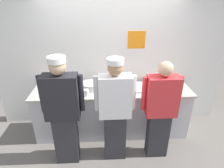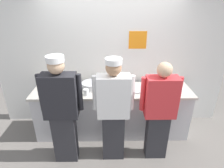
{
  "view_description": "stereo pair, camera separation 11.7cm",
  "coord_description": "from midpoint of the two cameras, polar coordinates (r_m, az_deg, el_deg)",
  "views": [
    {
      "loc": [
        -0.17,
        -2.63,
        2.44
      ],
      "look_at": [
        -0.01,
        0.32,
        1.05
      ],
      "focal_mm": 30.04,
      "sensor_mm": 36.0,
      "label": 1
    },
    {
      "loc": [
        -0.05,
        -2.64,
        2.44
      ],
      "look_at": [
        -0.01,
        0.32,
        1.05
      ],
      "focal_mm": 30.04,
      "sensor_mm": 36.0,
      "label": 2
    }
  ],
  "objects": [
    {
      "name": "chef_center",
      "position": [
        2.81,
        1.64,
        -7.75
      ],
      "size": [
        0.61,
        0.24,
        1.7
      ],
      "color": "#2D2D33",
      "rests_on": "ground"
    },
    {
      "name": "mixing_bowl_steel",
      "position": [
        3.4,
        -5.34,
        -0.42
      ],
      "size": [
        0.35,
        0.35,
        0.11
      ],
      "primitive_type": "cylinder",
      "color": "#B7BABF",
      "rests_on": "prep_counter"
    },
    {
      "name": "chef_near_left",
      "position": [
        2.83,
        -13.9,
        -7.6
      ],
      "size": [
        0.63,
        0.24,
        1.75
      ],
      "color": "#2D2D33",
      "rests_on": "ground"
    },
    {
      "name": "ground_plane",
      "position": [
        3.59,
        1.16,
        -17.53
      ],
      "size": [
        9.0,
        9.0,
        0.0
      ],
      "primitive_type": "plane",
      "color": "slate"
    },
    {
      "name": "ramekin_yellow_sauce",
      "position": [
        3.36,
        -16.89,
        -2.46
      ],
      "size": [
        0.11,
        0.11,
        0.04
      ],
      "color": "white",
      "rests_on": "prep_counter"
    },
    {
      "name": "ramekin_red_sauce",
      "position": [
        3.56,
        -12.16,
        -0.26
      ],
      "size": [
        0.09,
        0.09,
        0.04
      ],
      "color": "white",
      "rests_on": "prep_counter"
    },
    {
      "name": "plate_stack_rear",
      "position": [
        3.56,
        19.84,
        -1.26
      ],
      "size": [
        0.23,
        0.23,
        0.05
      ],
      "color": "white",
      "rests_on": "prep_counter"
    },
    {
      "name": "plate_stack_front",
      "position": [
        3.39,
        15.33,
        -1.79
      ],
      "size": [
        0.25,
        0.25,
        0.06
      ],
      "color": "white",
      "rests_on": "prep_counter"
    },
    {
      "name": "ramekin_green_sauce",
      "position": [
        3.43,
        -14.93,
        -1.6
      ],
      "size": [
        0.09,
        0.09,
        0.04
      ],
      "color": "white",
      "rests_on": "prep_counter"
    },
    {
      "name": "prep_counter",
      "position": [
        3.58,
        1.03,
        -8.29
      ],
      "size": [
        2.83,
        0.66,
        0.92
      ],
      "color": "silver",
      "rests_on": "ground"
    },
    {
      "name": "wall_back",
      "position": [
        3.58,
        0.92,
        9.51
      ],
      "size": [
        4.44,
        0.11,
        2.94
      ],
      "color": "white",
      "rests_on": "ground"
    },
    {
      "name": "sheet_tray",
      "position": [
        3.38,
        8.32,
        -1.52
      ],
      "size": [
        0.51,
        0.36,
        0.02
      ],
      "primitive_type": "cube",
      "rotation": [
        0.0,
        0.0,
        0.06
      ],
      "color": "#B7BABF",
      "rests_on": "prep_counter"
    },
    {
      "name": "deli_cup",
      "position": [
        3.17,
        -6.85,
        -2.49
      ],
      "size": [
        0.09,
        0.09,
        0.11
      ],
      "primitive_type": "cylinder",
      "color": "white",
      "rests_on": "prep_counter"
    },
    {
      "name": "squeeze_bottle_secondary",
      "position": [
        3.65,
        17.3,
        1.04
      ],
      "size": [
        0.06,
        0.06,
        0.2
      ],
      "color": "#E5E066",
      "rests_on": "prep_counter"
    },
    {
      "name": "ramekin_orange_sauce",
      "position": [
        3.24,
        -10.46,
        -2.63
      ],
      "size": [
        0.09,
        0.09,
        0.05
      ],
      "color": "white",
      "rests_on": "prep_counter"
    },
    {
      "name": "squeeze_bottle_primary",
      "position": [
        3.53,
        -18.12,
        0.01
      ],
      "size": [
        0.05,
        0.05,
        0.19
      ],
      "color": "orange",
      "rests_on": "prep_counter"
    },
    {
      "name": "chef_far_right",
      "position": [
        2.96,
        15.35,
        -7.93
      ],
      "size": [
        0.6,
        0.24,
        1.64
      ],
      "color": "#2D2D33",
      "rests_on": "ground"
    }
  ]
}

